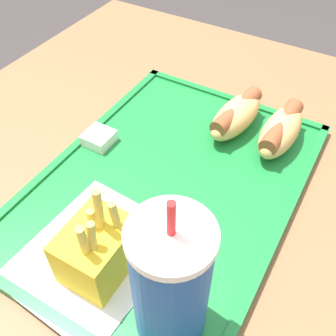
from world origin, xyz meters
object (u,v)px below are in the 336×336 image
at_px(sauce_cup_mayo, 99,137).
at_px(hot_dog_near, 236,115).
at_px(soda_cup, 171,283).
at_px(fries_carton, 98,249).
at_px(hot_dog_far, 281,130).

bearing_deg(sauce_cup_mayo, hot_dog_near, 128.98).
bearing_deg(sauce_cup_mayo, soda_cup, 51.33).
distance_m(hot_dog_near, sauce_cup_mayo, 0.21).
xyz_separation_m(fries_carton, sauce_cup_mayo, (-0.17, -0.13, -0.03)).
distance_m(hot_dog_far, fries_carton, 0.32).
bearing_deg(hot_dog_far, sauce_cup_mayo, -60.53).
height_order(fries_carton, sauce_cup_mayo, fries_carton).
distance_m(hot_dog_near, fries_carton, 0.30).
relative_size(hot_dog_far, fries_carton, 0.98).
height_order(hot_dog_near, fries_carton, fries_carton).
bearing_deg(hot_dog_near, fries_carton, -6.24).
xyz_separation_m(soda_cup, fries_carton, (-0.01, -0.10, -0.04)).
xyz_separation_m(soda_cup, hot_dog_far, (-0.31, 0.01, -0.05)).
bearing_deg(fries_carton, hot_dog_near, 173.76).
height_order(soda_cup, sauce_cup_mayo, soda_cup).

